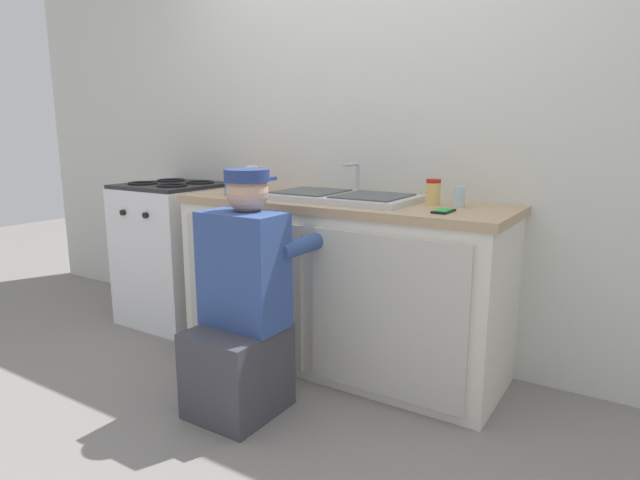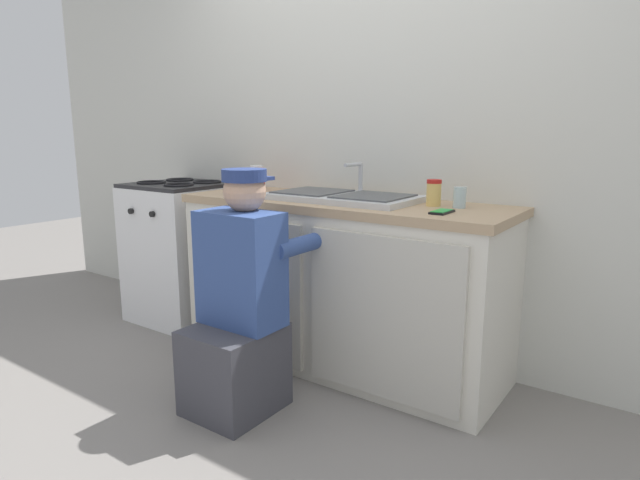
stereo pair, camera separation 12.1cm
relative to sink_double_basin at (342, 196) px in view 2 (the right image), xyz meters
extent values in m
plane|color=gray|center=(0.00, -0.30, -0.93)|extent=(12.00, 12.00, 0.00)
cube|color=silver|center=(0.00, 0.35, 0.32)|extent=(6.00, 0.10, 2.50)
cube|color=silver|center=(0.00, 0.00, -0.50)|extent=(1.76, 0.60, 0.87)
cube|color=beige|center=(-0.42, -0.31, -0.50)|extent=(0.78, 0.02, 0.76)
cube|color=beige|center=(0.42, -0.31, -0.50)|extent=(0.78, 0.02, 0.76)
cube|color=tan|center=(0.00, 0.00, -0.04)|extent=(1.80, 0.62, 0.04)
cube|color=silver|center=(0.00, 0.00, 0.00)|extent=(0.80, 0.44, 0.03)
cube|color=#4C4F51|center=(-0.19, 0.00, 0.01)|extent=(0.33, 0.35, 0.01)
cube|color=#4C4F51|center=(0.19, 0.00, 0.01)|extent=(0.33, 0.35, 0.01)
cylinder|color=#B7BABF|center=(0.00, 0.19, 0.07)|extent=(0.02, 0.02, 0.18)
cylinder|color=#B7BABF|center=(0.00, 0.11, 0.16)|extent=(0.02, 0.16, 0.02)
cube|color=white|center=(-1.28, 0.00, -0.48)|extent=(0.60, 0.60, 0.91)
cube|color=#262628|center=(-1.28, 0.00, -0.01)|extent=(0.59, 0.59, 0.02)
torus|color=black|center=(-1.42, -0.12, 0.01)|extent=(0.19, 0.19, 0.02)
torus|color=black|center=(-1.15, -0.12, 0.01)|extent=(0.19, 0.19, 0.02)
torus|color=black|center=(-1.42, 0.12, 0.01)|extent=(0.19, 0.19, 0.02)
torus|color=black|center=(-1.15, 0.12, 0.01)|extent=(0.19, 0.19, 0.02)
cylinder|color=black|center=(-1.39, -0.31, -0.16)|extent=(0.04, 0.02, 0.04)
cylinder|color=black|center=(-1.18, -0.31, -0.16)|extent=(0.04, 0.02, 0.04)
cube|color=#3F3F47|center=(-0.11, -0.72, -0.73)|extent=(0.36, 0.40, 0.40)
cube|color=#334C8C|center=(-0.11, -0.66, -0.27)|extent=(0.38, 0.22, 0.52)
sphere|color=tan|center=(-0.11, -0.62, 0.08)|extent=(0.19, 0.19, 0.19)
cylinder|color=navy|center=(-0.11, -0.62, 0.15)|extent=(0.20, 0.20, 0.06)
cube|color=navy|center=(-0.11, -0.54, 0.13)|extent=(0.13, 0.09, 0.02)
cylinder|color=#334C8C|center=(-0.28, -0.46, -0.18)|extent=(0.08, 0.30, 0.08)
cylinder|color=#334C8C|center=(0.06, -0.46, -0.18)|extent=(0.08, 0.30, 0.08)
cylinder|color=#ADC6CC|center=(0.61, 0.07, 0.03)|extent=(0.06, 0.06, 0.10)
cylinder|color=#DBB760|center=(0.49, 0.06, 0.04)|extent=(0.07, 0.07, 0.11)
cylinder|color=#B21E19|center=(0.49, 0.06, 0.10)|extent=(0.07, 0.07, 0.02)
cylinder|color=red|center=(-0.67, 0.08, 0.05)|extent=(0.08, 0.08, 0.14)
cylinder|color=white|center=(-0.67, 0.08, 0.13)|extent=(0.08, 0.08, 0.01)
cylinder|color=#335699|center=(-0.63, -0.14, 0.03)|extent=(0.08, 0.08, 0.10)
torus|color=#335699|center=(-0.58, -0.14, 0.03)|extent=(0.06, 0.01, 0.06)
cylinder|color=red|center=(-0.56, -0.01, 0.02)|extent=(0.04, 0.04, 0.08)
cylinder|color=black|center=(-0.56, -0.01, 0.08)|extent=(0.04, 0.04, 0.02)
cube|color=black|center=(0.61, -0.13, -0.01)|extent=(0.07, 0.14, 0.01)
cube|color=green|center=(0.61, -0.13, -0.01)|extent=(0.06, 0.12, 0.00)
camera|label=1|loc=(1.42, -2.43, 0.34)|focal=30.00mm
camera|label=2|loc=(1.52, -2.36, 0.34)|focal=30.00mm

